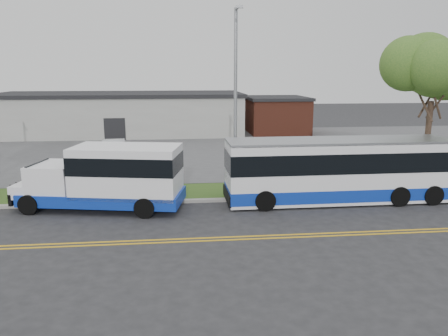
{
  "coord_description": "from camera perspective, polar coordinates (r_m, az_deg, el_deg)",
  "views": [
    {
      "loc": [
        -0.04,
        -20.1,
        6.41
      ],
      "look_at": [
        2.28,
        1.71,
        1.6
      ],
      "focal_mm": 35.0,
      "sensor_mm": 36.0,
      "label": 1
    }
  ],
  "objects": [
    {
      "name": "ground",
      "position": [
        21.1,
        -5.7,
        -5.38
      ],
      "size": [
        140.0,
        140.0,
        0.0
      ],
      "primitive_type": "plane",
      "color": "#28282B",
      "rests_on": "ground"
    },
    {
      "name": "verge",
      "position": [
        23.86,
        -5.77,
        -3.15
      ],
      "size": [
        80.0,
        3.3,
        0.1
      ],
      "primitive_type": "cube",
      "color": "#31521B",
      "rests_on": "ground"
    },
    {
      "name": "grocery_bag_left",
      "position": [
        22.79,
        -13.22,
        -3.63
      ],
      "size": [
        0.32,
        0.32,
        0.32
      ],
      "primitive_type": "sphere",
      "color": "white",
      "rests_on": "verge"
    },
    {
      "name": "lane_line_south",
      "position": [
        17.19,
        -5.58,
        -9.57
      ],
      "size": [
        70.0,
        0.12,
        0.01
      ],
      "primitive_type": "cube",
      "color": "gold",
      "rests_on": "ground"
    },
    {
      "name": "commercial_building",
      "position": [
        47.66,
        -13.34,
        6.95
      ],
      "size": [
        25.4,
        10.4,
        4.35
      ],
      "color": "#9E9E99",
      "rests_on": "ground"
    },
    {
      "name": "parking_lot",
      "position": [
        37.64,
        -5.93,
        2.57
      ],
      "size": [
        80.0,
        25.0,
        0.1
      ],
      "primitive_type": "cube",
      "color": "#4C4C4F",
      "rests_on": "ground"
    },
    {
      "name": "transit_bus",
      "position": [
        22.71,
        14.75,
        -0.27
      ],
      "size": [
        11.42,
        2.82,
        3.17
      ],
      "rotation": [
        0.0,
        0.0,
        0.01
      ],
      "color": "white",
      "rests_on": "ground"
    },
    {
      "name": "streetlight_near",
      "position": [
        23.06,
        1.53,
        9.44
      ],
      "size": [
        0.35,
        1.53,
        9.5
      ],
      "color": "gray",
      "rests_on": "verge"
    },
    {
      "name": "grocery_bag_right",
      "position": [
        23.2,
        -11.6,
        -3.26
      ],
      "size": [
        0.32,
        0.32,
        0.32
      ],
      "primitive_type": "sphere",
      "color": "white",
      "rests_on": "verge"
    },
    {
      "name": "brick_wing",
      "position": [
        47.5,
        6.82,
        6.9
      ],
      "size": [
        6.3,
        7.3,
        3.9
      ],
      "color": "brown",
      "rests_on": "ground"
    },
    {
      "name": "parked_car_a",
      "position": [
        32.8,
        -14.17,
        2.24
      ],
      "size": [
        2.21,
        4.78,
        1.52
      ],
      "primitive_type": "imported",
      "rotation": [
        0.0,
        0.0,
        0.13
      ],
      "color": "silver",
      "rests_on": "parking_lot"
    },
    {
      "name": "pedestrian",
      "position": [
        22.81,
        -12.48,
        -1.72
      ],
      "size": [
        0.73,
        0.58,
        1.74
      ],
      "primitive_type": "imported",
      "rotation": [
        0.0,
        0.0,
        3.42
      ],
      "color": "black",
      "rests_on": "verge"
    },
    {
      "name": "lane_line_north",
      "position": [
        17.46,
        -5.59,
        -9.2
      ],
      "size": [
        70.0,
        0.12,
        0.01
      ],
      "primitive_type": "cube",
      "color": "gold",
      "rests_on": "ground"
    },
    {
      "name": "curb",
      "position": [
        22.12,
        -5.73,
        -4.33
      ],
      "size": [
        80.0,
        0.3,
        0.15
      ],
      "primitive_type": "cube",
      "color": "#9E9B93",
      "rests_on": "ground"
    },
    {
      "name": "shuttle_bus",
      "position": [
        21.34,
        -14.52,
        -0.97
      ],
      "size": [
        8.29,
        4.02,
        3.06
      ],
      "rotation": [
        0.0,
        0.0,
        -0.2
      ],
      "color": "#0F32A7",
      "rests_on": "ground"
    },
    {
      "name": "tree_east",
      "position": [
        27.03,
        25.7,
        10.74
      ],
      "size": [
        5.2,
        5.2,
        8.33
      ],
      "color": "#36241D",
      "rests_on": "verge"
    }
  ]
}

